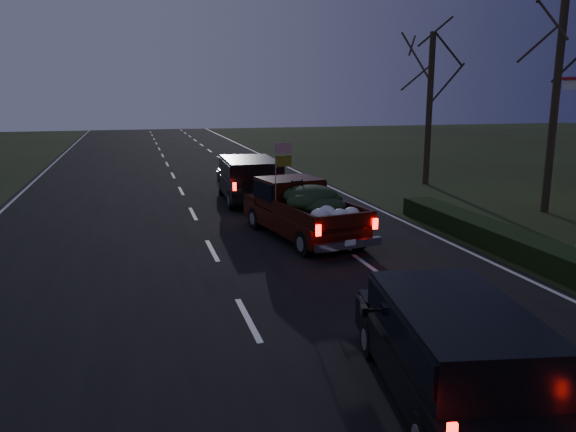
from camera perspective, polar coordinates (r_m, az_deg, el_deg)
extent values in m
plane|color=black|center=(10.98, -4.08, -10.51)|extent=(120.00, 120.00, 0.00)
cube|color=black|center=(10.97, -4.09, -10.46)|extent=(14.00, 120.00, 0.02)
cube|color=black|center=(16.66, 20.95, -2.22)|extent=(1.00, 10.00, 0.60)
cylinder|color=black|center=(22.25, 25.58, 11.16)|extent=(0.28, 0.28, 8.50)
cylinder|color=black|center=(27.46, 14.15, 10.41)|extent=(0.28, 0.28, 7.00)
cube|color=#360F07|center=(16.78, 1.41, -0.36)|extent=(2.69, 4.99, 0.52)
cube|color=#360F07|center=(17.39, 0.16, 2.49)|extent=(1.99, 1.80, 0.85)
cube|color=black|center=(17.37, 0.16, 2.79)|extent=(2.07, 1.72, 0.52)
cube|color=#360F07|center=(15.65, 3.45, -0.24)|extent=(2.19, 2.92, 0.06)
ellipsoid|color=black|center=(16.00, 2.80, 1.60)|extent=(1.79, 1.94, 0.57)
cylinder|color=gray|center=(16.16, -1.26, 4.11)|extent=(0.03, 0.03, 1.89)
cube|color=red|center=(16.18, -0.45, 6.92)|extent=(0.49, 0.10, 0.32)
cube|color=gold|center=(16.22, -0.44, 5.59)|extent=(0.49, 0.10, 0.32)
cube|color=black|center=(22.60, -3.98, 3.10)|extent=(2.23, 4.99, 0.61)
cube|color=black|center=(22.24, -3.90, 4.77)|extent=(2.06, 3.65, 0.82)
cube|color=black|center=(22.23, -3.91, 4.98)|extent=(2.15, 3.55, 0.49)
cube|color=black|center=(8.46, 16.00, -14.20)|extent=(2.48, 4.48, 0.53)
cube|color=black|center=(8.03, 16.83, -11.04)|extent=(2.18, 3.33, 0.71)
cube|color=black|center=(8.00, 16.86, -10.57)|extent=(2.25, 3.26, 0.42)
cube|color=black|center=(8.70, 7.75, -9.49)|extent=(0.12, 0.21, 0.14)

